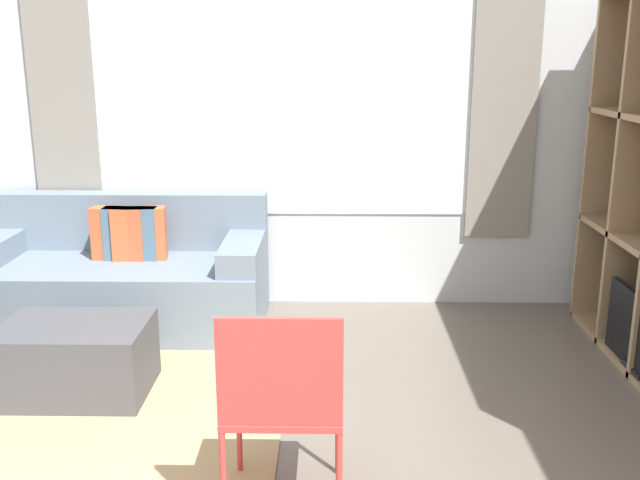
% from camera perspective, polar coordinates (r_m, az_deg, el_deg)
% --- Properties ---
extents(wall_back, '(5.97, 0.11, 2.70)m').
position_cam_1_polar(wall_back, '(4.92, -2.98, 10.28)').
color(wall_back, silver).
rests_on(wall_back, ground_plane).
extents(area_rug, '(2.74, 2.26, 0.01)m').
position_cam_1_polar(area_rug, '(4.07, -22.81, -11.60)').
color(area_rug, tan).
rests_on(area_rug, ground_plane).
extents(couch_main, '(1.86, 0.86, 0.82)m').
position_cam_1_polar(couch_main, '(4.84, -15.54, -2.92)').
color(couch_main, slate).
rests_on(couch_main, ground_plane).
extents(ottoman, '(0.74, 0.52, 0.39)m').
position_cam_1_polar(ottoman, '(3.95, -18.89, -9.03)').
color(ottoman, '#47474C').
rests_on(ottoman, ground_plane).
extents(folding_chair, '(0.44, 0.46, 0.86)m').
position_cam_1_polar(folding_chair, '(2.67, -3.01, -12.26)').
color(folding_chair, '#CC3D38').
rests_on(folding_chair, ground_plane).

